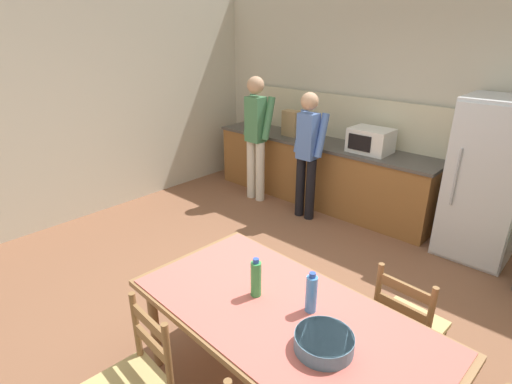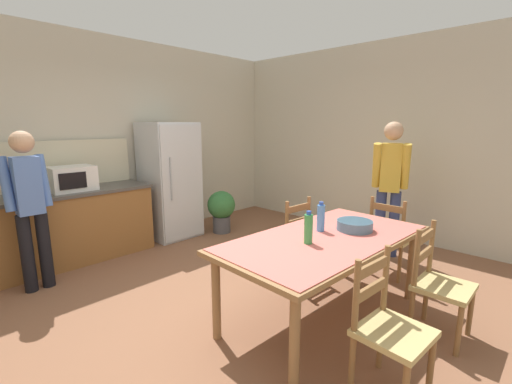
{
  "view_description": "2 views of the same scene",
  "coord_description": "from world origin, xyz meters",
  "px_view_note": "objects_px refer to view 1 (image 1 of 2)",
  "views": [
    {
      "loc": [
        1.78,
        -2.32,
        2.35
      ],
      "look_at": [
        -0.1,
        -0.27,
        1.2
      ],
      "focal_mm": 28.0,
      "sensor_mm": 36.0,
      "label": 1
    },
    {
      "loc": [
        -1.86,
        -2.27,
        1.7
      ],
      "look_at": [
        0.4,
        -0.11,
        1.08
      ],
      "focal_mm": 24.0,
      "sensor_mm": 36.0,
      "label": 2
    }
  ],
  "objects_px": {
    "refrigerator": "(487,181)",
    "bottle_off_centre": "(311,293)",
    "serving_bowl": "(324,341)",
    "bottle_near_centre": "(256,278)",
    "paper_bag": "(291,123)",
    "person_at_sink": "(256,133)",
    "dining_table": "(284,322)",
    "person_at_counter": "(308,150)",
    "chair_side_near_left": "(135,384)",
    "microwave": "(371,140)",
    "chair_side_far_right": "(407,325)"
  },
  "relations": [
    {
      "from": "dining_table",
      "to": "person_at_sink",
      "type": "relative_size",
      "value": 1.14
    },
    {
      "from": "microwave",
      "to": "bottle_off_centre",
      "type": "bearing_deg",
      "value": -68.54
    },
    {
      "from": "dining_table",
      "to": "bottle_near_centre",
      "type": "relative_size",
      "value": 7.43
    },
    {
      "from": "serving_bowl",
      "to": "bottle_off_centre",
      "type": "bearing_deg",
      "value": 138.02
    },
    {
      "from": "paper_bag",
      "to": "bottle_near_centre",
      "type": "height_order",
      "value": "paper_bag"
    },
    {
      "from": "chair_side_far_right",
      "to": "person_at_counter",
      "type": "bearing_deg",
      "value": -35.22
    },
    {
      "from": "refrigerator",
      "to": "chair_side_near_left",
      "type": "bearing_deg",
      "value": -102.48
    },
    {
      "from": "paper_bag",
      "to": "chair_side_far_right",
      "type": "xyz_separation_m",
      "value": [
        2.73,
        -2.19,
        -0.64
      ]
    },
    {
      "from": "refrigerator",
      "to": "serving_bowl",
      "type": "relative_size",
      "value": 5.4
    },
    {
      "from": "bottle_near_centre",
      "to": "person_at_sink",
      "type": "distance_m",
      "value": 3.34
    },
    {
      "from": "paper_bag",
      "to": "bottle_near_centre",
      "type": "xyz_separation_m",
      "value": [
        2.01,
        -2.95,
        -0.2
      ]
    },
    {
      "from": "chair_side_near_left",
      "to": "person_at_sink",
      "type": "relative_size",
      "value": 0.52
    },
    {
      "from": "chair_side_far_right",
      "to": "chair_side_near_left",
      "type": "xyz_separation_m",
      "value": [
        -0.95,
        -1.55,
        0.0
      ]
    },
    {
      "from": "paper_bag",
      "to": "chair_side_near_left",
      "type": "relative_size",
      "value": 0.4
    },
    {
      "from": "bottle_off_centre",
      "to": "person_at_sink",
      "type": "xyz_separation_m",
      "value": [
        -2.6,
        2.35,
        0.11
      ]
    },
    {
      "from": "microwave",
      "to": "bottle_off_centre",
      "type": "relative_size",
      "value": 1.85
    },
    {
      "from": "chair_side_far_right",
      "to": "person_at_sink",
      "type": "bearing_deg",
      "value": -25.99
    },
    {
      "from": "refrigerator",
      "to": "paper_bag",
      "type": "distance_m",
      "value": 2.61
    },
    {
      "from": "paper_bag",
      "to": "person_at_sink",
      "type": "height_order",
      "value": "person_at_sink"
    },
    {
      "from": "serving_bowl",
      "to": "chair_side_far_right",
      "type": "distance_m",
      "value": 0.95
    },
    {
      "from": "bottle_near_centre",
      "to": "person_at_sink",
      "type": "bearing_deg",
      "value": 132.43
    },
    {
      "from": "bottle_near_centre",
      "to": "chair_side_near_left",
      "type": "relative_size",
      "value": 0.3
    },
    {
      "from": "paper_bag",
      "to": "chair_side_far_right",
      "type": "relative_size",
      "value": 0.4
    },
    {
      "from": "microwave",
      "to": "dining_table",
      "type": "relative_size",
      "value": 0.25
    },
    {
      "from": "bottle_off_centre",
      "to": "person_at_sink",
      "type": "height_order",
      "value": "person_at_sink"
    },
    {
      "from": "person_at_sink",
      "to": "refrigerator",
      "type": "bearing_deg",
      "value": -80.43
    },
    {
      "from": "bottle_near_centre",
      "to": "microwave",
      "type": "bearing_deg",
      "value": 104.61
    },
    {
      "from": "paper_bag",
      "to": "bottle_near_centre",
      "type": "bearing_deg",
      "value": -55.73
    },
    {
      "from": "person_at_counter",
      "to": "microwave",
      "type": "bearing_deg",
      "value": -48.19
    },
    {
      "from": "dining_table",
      "to": "serving_bowl",
      "type": "height_order",
      "value": "serving_bowl"
    },
    {
      "from": "refrigerator",
      "to": "bottle_off_centre",
      "type": "height_order",
      "value": "refrigerator"
    },
    {
      "from": "microwave",
      "to": "person_at_counter",
      "type": "distance_m",
      "value": 0.79
    },
    {
      "from": "person_at_sink",
      "to": "person_at_counter",
      "type": "xyz_separation_m",
      "value": [
        0.9,
        -0.02,
        -0.07
      ]
    },
    {
      "from": "microwave",
      "to": "bottle_off_centre",
      "type": "height_order",
      "value": "microwave"
    },
    {
      "from": "person_at_sink",
      "to": "person_at_counter",
      "type": "distance_m",
      "value": 0.9
    },
    {
      "from": "bottle_near_centre",
      "to": "paper_bag",
      "type": "bearing_deg",
      "value": 124.27
    },
    {
      "from": "bottle_near_centre",
      "to": "bottle_off_centre",
      "type": "height_order",
      "value": "same"
    },
    {
      "from": "bottle_near_centre",
      "to": "person_at_counter",
      "type": "xyz_separation_m",
      "value": [
        -1.35,
        2.44,
        0.05
      ]
    },
    {
      "from": "chair_side_far_right",
      "to": "person_at_sink",
      "type": "xyz_separation_m",
      "value": [
        -2.97,
        1.7,
        0.55
      ]
    },
    {
      "from": "dining_table",
      "to": "person_at_sink",
      "type": "height_order",
      "value": "person_at_sink"
    },
    {
      "from": "bottle_near_centre",
      "to": "serving_bowl",
      "type": "relative_size",
      "value": 0.84
    },
    {
      "from": "dining_table",
      "to": "bottle_off_centre",
      "type": "xyz_separation_m",
      "value": [
        0.1,
        0.12,
        0.2
      ]
    },
    {
      "from": "bottle_off_centre",
      "to": "person_at_counter",
      "type": "xyz_separation_m",
      "value": [
        -1.7,
        2.33,
        0.05
      ]
    },
    {
      "from": "paper_bag",
      "to": "chair_side_near_left",
      "type": "xyz_separation_m",
      "value": [
        1.78,
        -3.74,
        -0.64
      ]
    },
    {
      "from": "refrigerator",
      "to": "bottle_off_centre",
      "type": "distance_m",
      "value": 2.84
    },
    {
      "from": "chair_side_far_right",
      "to": "chair_side_near_left",
      "type": "bearing_deg",
      "value": 62.1
    },
    {
      "from": "bottle_off_centre",
      "to": "serving_bowl",
      "type": "height_order",
      "value": "bottle_off_centre"
    },
    {
      "from": "serving_bowl",
      "to": "person_at_sink",
      "type": "height_order",
      "value": "person_at_sink"
    },
    {
      "from": "refrigerator",
      "to": "dining_table",
      "type": "xyz_separation_m",
      "value": [
        -0.35,
        -2.95,
        -0.19
      ]
    },
    {
      "from": "paper_bag",
      "to": "serving_bowl",
      "type": "bearing_deg",
      "value": -49.64
    }
  ]
}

